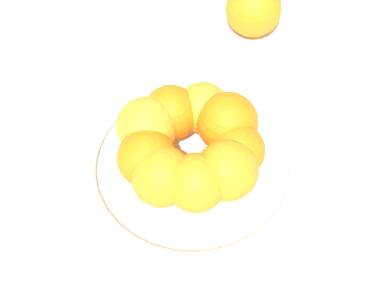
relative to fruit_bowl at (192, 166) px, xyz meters
name	(u,v)px	position (x,y,z in m)	size (l,w,h in m)	color
ground_plane	(192,173)	(0.00, 0.00, -0.01)	(4.00, 4.00, 0.00)	silver
fruit_bowl	(192,166)	(0.00, 0.00, 0.00)	(0.27, 0.27, 0.03)	silver
orange_pile	(190,145)	(0.00, 0.00, 0.05)	(0.19, 0.18, 0.08)	orange
stray_orange	(253,9)	(0.02, -0.27, 0.03)	(0.08, 0.08, 0.08)	orange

